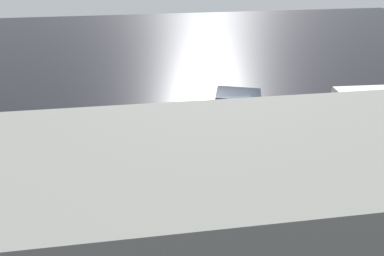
{
  "coord_description": "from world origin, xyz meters",
  "views": [
    {
      "loc": [
        3.76,
        13.08,
        9.07
      ],
      "look_at": [
        2.19,
        0.54,
        0.9
      ],
      "focal_mm": 28.0,
      "sensor_mm": 36.0,
      "label": 1
    }
  ],
  "objects_px": {
    "fire_hydrant": "(158,160)",
    "moving_hatchback": "(233,110)",
    "delivery_truck": "(357,117)",
    "pedestrian": "(140,147)",
    "sign_post": "(143,160)"
  },
  "relations": [
    {
      "from": "moving_hatchback",
      "to": "fire_hydrant",
      "type": "distance_m",
      "value": 5.27
    },
    {
      "from": "fire_hydrant",
      "to": "sign_post",
      "type": "height_order",
      "value": "sign_post"
    },
    {
      "from": "delivery_truck",
      "to": "fire_hydrant",
      "type": "xyz_separation_m",
      "value": [
        10.07,
        0.96,
        -0.97
      ]
    },
    {
      "from": "moving_hatchback",
      "to": "delivery_truck",
      "type": "distance_m",
      "value": 6.22
    },
    {
      "from": "delivery_truck",
      "to": "sign_post",
      "type": "xyz_separation_m",
      "value": [
        10.62,
        2.35,
        0.2
      ]
    },
    {
      "from": "pedestrian",
      "to": "sign_post",
      "type": "bearing_deg",
      "value": 96.26
    },
    {
      "from": "pedestrian",
      "to": "fire_hydrant",
      "type": "bearing_deg",
      "value": 157.28
    },
    {
      "from": "delivery_truck",
      "to": "sign_post",
      "type": "relative_size",
      "value": 2.28
    },
    {
      "from": "fire_hydrant",
      "to": "moving_hatchback",
      "type": "bearing_deg",
      "value": -143.97
    },
    {
      "from": "moving_hatchback",
      "to": "pedestrian",
      "type": "xyz_separation_m",
      "value": [
        4.96,
        2.77,
        -0.07
      ]
    },
    {
      "from": "sign_post",
      "to": "moving_hatchback",
      "type": "bearing_deg",
      "value": -136.94
    },
    {
      "from": "fire_hydrant",
      "to": "pedestrian",
      "type": "xyz_separation_m",
      "value": [
        0.73,
        -0.31,
        0.56
      ]
    },
    {
      "from": "fire_hydrant",
      "to": "delivery_truck",
      "type": "bearing_deg",
      "value": -174.53
    },
    {
      "from": "moving_hatchback",
      "to": "delivery_truck",
      "type": "bearing_deg",
      "value": 160.09
    },
    {
      "from": "delivery_truck",
      "to": "sign_post",
      "type": "height_order",
      "value": "delivery_truck"
    }
  ]
}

